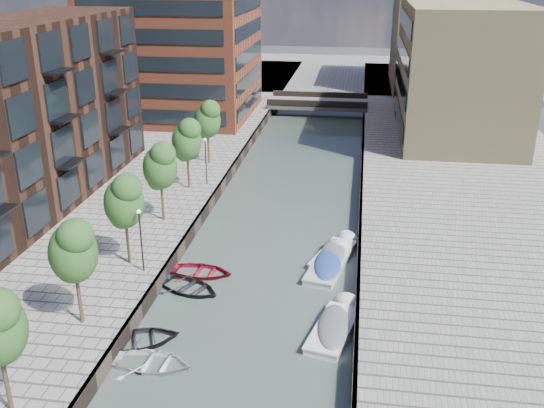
% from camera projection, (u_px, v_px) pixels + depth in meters
% --- Properties ---
extents(water, '(300.00, 300.00, 0.00)m').
position_uv_depth(water, '(289.00, 199.00, 51.91)').
color(water, '#38473F').
rests_on(water, ground).
extents(quay_right, '(20.00, 140.00, 1.00)m').
position_uv_depth(quay_right, '(483.00, 204.00, 49.54)').
color(quay_right, gray).
rests_on(quay_right, ground).
extents(quay_wall_left, '(0.25, 140.00, 1.00)m').
position_uv_depth(quay_wall_left, '(219.00, 190.00, 52.56)').
color(quay_wall_left, '#332823').
rests_on(quay_wall_left, ground).
extents(quay_wall_right, '(0.25, 140.00, 1.00)m').
position_uv_depth(quay_wall_right, '(361.00, 198.00, 50.89)').
color(quay_wall_right, '#332823').
rests_on(quay_wall_right, ground).
extents(far_closure, '(80.00, 40.00, 1.00)m').
position_uv_depth(far_closure, '(330.00, 74.00, 106.79)').
color(far_closure, gray).
rests_on(far_closure, ground).
extents(tan_block_near, '(12.00, 25.00, 14.00)m').
position_uv_depth(tan_block_near, '(457.00, 68.00, 66.93)').
color(tan_block_near, tan).
rests_on(tan_block_near, quay_right).
extents(tan_block_far, '(12.00, 20.00, 16.00)m').
position_uv_depth(tan_block_far, '(435.00, 33.00, 90.42)').
color(tan_block_far, tan).
rests_on(tan_block_far, quay_right).
extents(bridge, '(13.00, 6.00, 1.30)m').
position_uv_depth(bridge, '(318.00, 103.00, 80.76)').
color(bridge, gray).
rests_on(bridge, ground).
extents(tree_2, '(2.50, 2.50, 5.95)m').
position_uv_depth(tree_2, '(73.00, 249.00, 30.91)').
color(tree_2, '#382619').
rests_on(tree_2, quay_left).
extents(tree_3, '(2.50, 2.50, 5.95)m').
position_uv_depth(tree_3, '(124.00, 200.00, 37.33)').
color(tree_3, '#382619').
rests_on(tree_3, quay_left).
extents(tree_4, '(2.50, 2.50, 5.95)m').
position_uv_depth(tree_4, '(160.00, 165.00, 43.76)').
color(tree_4, '#382619').
rests_on(tree_4, quay_left).
extents(tree_5, '(2.50, 2.50, 5.95)m').
position_uv_depth(tree_5, '(187.00, 139.00, 50.18)').
color(tree_5, '#382619').
rests_on(tree_5, quay_left).
extents(tree_6, '(2.50, 2.50, 5.95)m').
position_uv_depth(tree_6, '(207.00, 118.00, 56.60)').
color(tree_6, '#382619').
rests_on(tree_6, quay_left).
extents(lamp_1, '(0.24, 0.24, 4.12)m').
position_uv_depth(lamp_1, '(141.00, 234.00, 36.91)').
color(lamp_1, black).
rests_on(lamp_1, quay_left).
extents(lamp_2, '(0.24, 0.24, 4.12)m').
position_uv_depth(lamp_2, '(206.00, 156.00, 51.59)').
color(lamp_2, black).
rests_on(lamp_2, quay_left).
extents(sloop_1, '(5.17, 4.54, 0.89)m').
position_uv_depth(sloop_1, '(140.00, 343.00, 32.36)').
color(sloop_1, black).
rests_on(sloop_1, ground).
extents(sloop_2, '(4.30, 3.20, 0.85)m').
position_uv_depth(sloop_2, '(201.00, 274.00, 39.46)').
color(sloop_2, maroon).
rests_on(sloop_2, ground).
extents(sloop_3, '(4.31, 3.18, 0.86)m').
position_uv_depth(sloop_3, '(152.00, 366.00, 30.52)').
color(sloop_3, white).
rests_on(sloop_3, ground).
extents(sloop_4, '(5.07, 4.44, 0.87)m').
position_uv_depth(sloop_4, '(189.00, 290.00, 37.55)').
color(sloop_4, black).
rests_on(sloop_4, ground).
extents(motorboat_1, '(3.06, 5.74, 1.82)m').
position_uv_depth(motorboat_1, '(336.00, 325.00, 33.53)').
color(motorboat_1, white).
rests_on(motorboat_1, ground).
extents(motorboat_3, '(3.03, 5.88, 1.87)m').
position_uv_depth(motorboat_3, '(330.00, 264.00, 40.32)').
color(motorboat_3, silver).
rests_on(motorboat_3, ground).
extents(motorboat_4, '(3.32, 5.55, 1.75)m').
position_uv_depth(motorboat_4, '(336.00, 253.00, 41.94)').
color(motorboat_4, white).
rests_on(motorboat_4, ground).
extents(car, '(2.58, 3.91, 1.24)m').
position_uv_depth(car, '(405.00, 116.00, 73.16)').
color(car, '#A8ACAD').
rests_on(car, quay_right).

